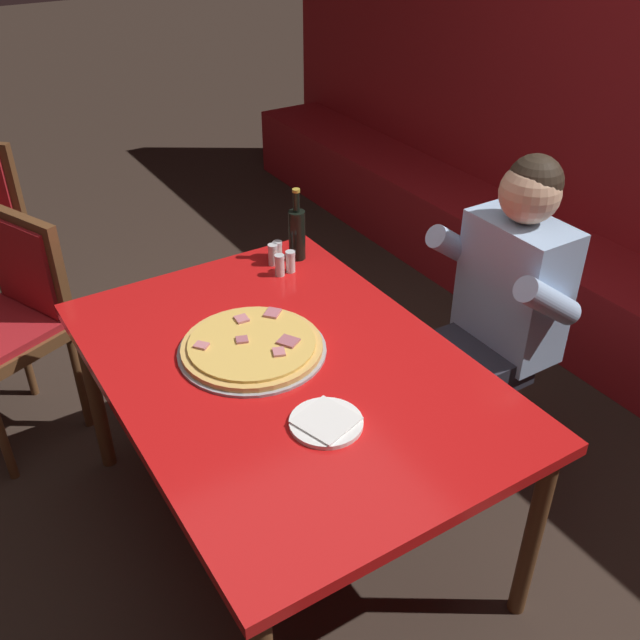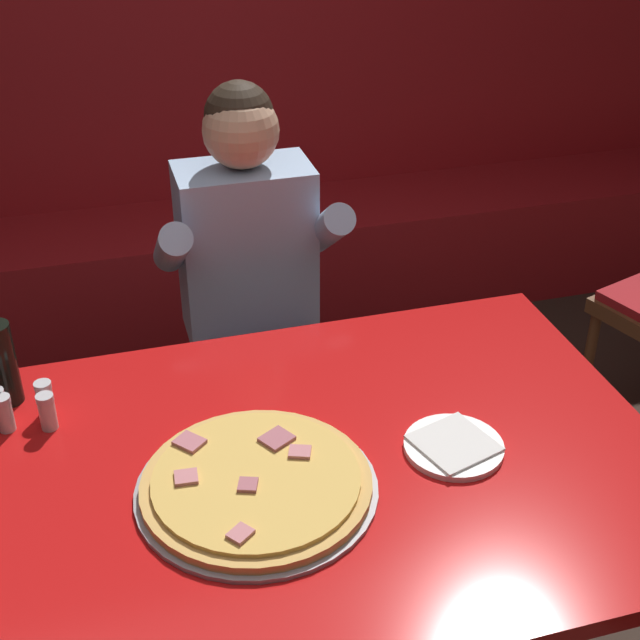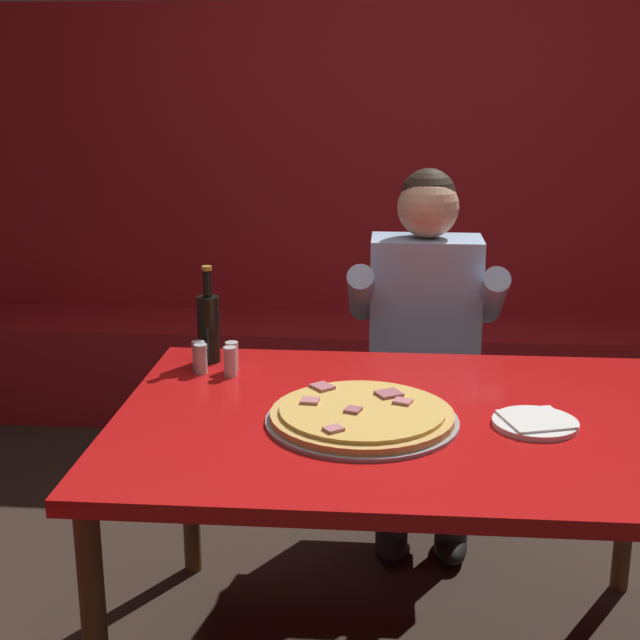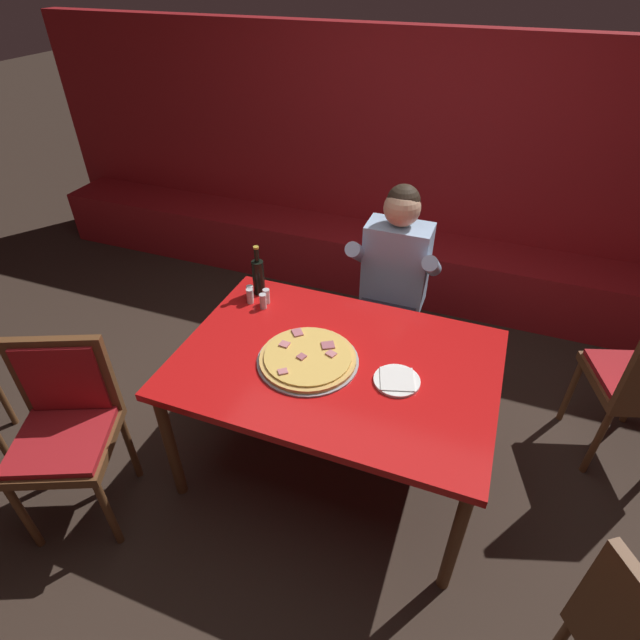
{
  "view_description": "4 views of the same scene",
  "coord_description": "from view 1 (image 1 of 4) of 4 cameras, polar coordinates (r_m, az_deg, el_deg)",
  "views": [
    {
      "loc": [
        1.58,
        -0.86,
        2.09
      ],
      "look_at": [
        0.03,
        0.11,
        0.9
      ],
      "focal_mm": 40.0,
      "sensor_mm": 36.0,
      "label": 1
    },
    {
      "loc": [
        -0.37,
        -1.36,
        1.95
      ],
      "look_at": [
        0.07,
        0.15,
        0.99
      ],
      "focal_mm": 50.0,
      "sensor_mm": 36.0,
      "label": 2
    },
    {
      "loc": [
        -0.06,
        -2.11,
        1.59
      ],
      "look_at": [
        -0.24,
        0.11,
        0.96
      ],
      "focal_mm": 50.0,
      "sensor_mm": 36.0,
      "label": 3
    },
    {
      "loc": [
        0.56,
        -1.68,
        2.31
      ],
      "look_at": [
        -0.12,
        0.09,
        0.89
      ],
      "focal_mm": 28.0,
      "sensor_mm": 36.0,
      "label": 4
    }
  ],
  "objects": [
    {
      "name": "shaker_oregano",
      "position": [
        2.8,
        -3.4,
        5.42
      ],
      "size": [
        0.04,
        0.04,
        0.09
      ],
      "color": "silver",
      "rests_on": "main_dining_table"
    },
    {
      "name": "main_dining_table",
      "position": [
        2.28,
        -2.72,
        -4.96
      ],
      "size": [
        1.5,
        1.05,
        0.75
      ],
      "color": "brown",
      "rests_on": "ground_plane"
    },
    {
      "name": "shaker_parmesan",
      "position": [
        2.73,
        -2.38,
        4.62
      ],
      "size": [
        0.04,
        0.04,
        0.09
      ],
      "color": "silver",
      "rests_on": "main_dining_table"
    },
    {
      "name": "diner_seated_blue_shirt",
      "position": [
        2.66,
        13.74,
        0.72
      ],
      "size": [
        0.53,
        0.53,
        1.27
      ],
      "color": "black",
      "rests_on": "ground_plane"
    },
    {
      "name": "shaker_black_pepper",
      "position": [
        2.71,
        -3.24,
        4.32
      ],
      "size": [
        0.04,
        0.04,
        0.09
      ],
      "color": "silver",
      "rests_on": "main_dining_table"
    },
    {
      "name": "shaker_red_pepper_flakes",
      "position": [
        2.78,
        -3.79,
        5.16
      ],
      "size": [
        0.04,
        0.04,
        0.09
      ],
      "color": "silver",
      "rests_on": "main_dining_table"
    },
    {
      "name": "pizza",
      "position": [
        2.3,
        -5.45,
        -2.14
      ],
      "size": [
        0.48,
        0.48,
        0.05
      ],
      "color": "#9E9EA3",
      "rests_on": "main_dining_table"
    },
    {
      "name": "booth_bench",
      "position": [
        3.65,
        23.7,
        -0.59
      ],
      "size": [
        6.46,
        0.48,
        0.46
      ],
      "primitive_type": "cube",
      "color": "#A3191E",
      "rests_on": "ground_plane"
    },
    {
      "name": "plate_white_paper",
      "position": [
        2.02,
        0.49,
        -8.18
      ],
      "size": [
        0.21,
        0.21,
        0.02
      ],
      "color": "white",
      "rests_on": "main_dining_table"
    },
    {
      "name": "beer_bottle",
      "position": [
        2.79,
        -1.86,
        6.99
      ],
      "size": [
        0.07,
        0.07,
        0.29
      ],
      "color": "black",
      "rests_on": "main_dining_table"
    },
    {
      "name": "dining_chair_by_booth",
      "position": [
        3.08,
        -23.59,
        0.54
      ],
      "size": [
        0.58,
        0.58,
        0.96
      ],
      "color": "brown",
      "rests_on": "ground_plane"
    },
    {
      "name": "ground_plane",
      "position": [
        2.76,
        -2.34,
        -16.2
      ],
      "size": [
        24.0,
        24.0,
        0.0
      ],
      "primitive_type": "plane",
      "color": "#33261E"
    }
  ]
}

